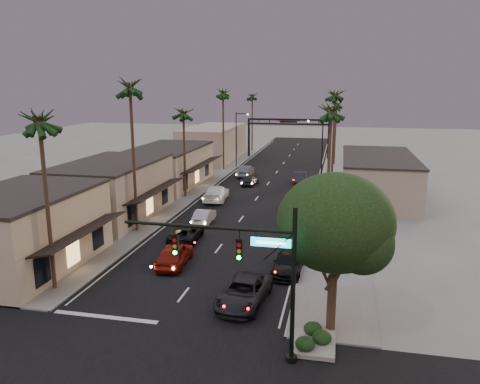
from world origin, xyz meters
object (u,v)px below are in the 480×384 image
at_px(streetlight_left, 238,135).
at_px(oncoming_pickup, 186,233).
at_px(streetlight_right, 320,147).
at_px(corner_tree, 337,227).
at_px(palm_lb, 130,83).
at_px(palm_la, 39,115).
at_px(oncoming_silver, 204,216).
at_px(palm_rc, 337,102).
at_px(curbside_black, 288,263).
at_px(palm_lc, 183,110).
at_px(palm_ra, 331,107).
at_px(oncoming_red, 175,254).
at_px(palm_ld, 223,91).
at_px(curbside_near, 244,292).
at_px(palm_far, 252,95).
at_px(arch, 288,128).
at_px(traffic_signal, 254,261).
at_px(palm_rb, 335,92).

xyz_separation_m(streetlight_left, oncoming_pickup, (3.67, -37.68, -4.63)).
bearing_deg(oncoming_pickup, streetlight_right, -115.47).
xyz_separation_m(corner_tree, palm_lb, (-18.08, 14.55, 7.41)).
relative_size(palm_la, oncoming_silver, 3.07).
distance_m(streetlight_left, palm_rc, 17.42).
distance_m(palm_la, oncoming_pickup, 16.50).
bearing_deg(curbside_black, palm_lc, 126.82).
relative_size(palm_ra, curbside_black, 2.64).
bearing_deg(streetlight_right, oncoming_red, -107.02).
distance_m(palm_rc, oncoming_pickup, 46.31).
height_order(palm_ld, curbside_near, palm_ld).
bearing_deg(palm_lb, palm_rc, 67.73).
height_order(streetlight_right, oncoming_silver, streetlight_right).
bearing_deg(palm_ra, palm_lb, -173.37).
bearing_deg(palm_far, curbside_black, -77.00).
relative_size(palm_rc, oncoming_pickup, 2.43).
relative_size(palm_la, curbside_black, 2.64).
xyz_separation_m(streetlight_left, palm_lb, (-1.68, -36.00, 8.06)).
xyz_separation_m(arch, oncoming_silver, (-3.24, -44.18, -4.82)).
distance_m(palm_la, oncoming_red, 13.62).
height_order(palm_lc, palm_ra, palm_ra).
xyz_separation_m(palm_ld, curbside_black, (14.80, -39.78, -11.69)).
bearing_deg(traffic_signal, palm_ra, 81.72).
relative_size(palm_la, curbside_near, 2.39).
xyz_separation_m(streetlight_left, palm_lc, (-1.68, -22.00, 5.14)).
relative_size(arch, palm_ra, 1.15).
xyz_separation_m(palm_la, palm_ld, (-0.00, 46.00, 0.97)).
bearing_deg(streetlight_left, corner_tree, -72.03).
bearing_deg(arch, traffic_signal, -85.07).
bearing_deg(traffic_signal, streetlight_right, 88.28).
bearing_deg(oncoming_silver, curbside_black, 129.24).
height_order(palm_ld, palm_ra, palm_ld).
relative_size(palm_lc, palm_ld, 0.86).
distance_m(palm_la, oncoming_silver, 20.66).
relative_size(traffic_signal, palm_rc, 0.70).
bearing_deg(palm_ra, arch, 100.59).
relative_size(streetlight_left, oncoming_silver, 2.09).
bearing_deg(palm_la, palm_lc, 90.00).
distance_m(traffic_signal, curbside_near, 7.25).
bearing_deg(palm_far, streetlight_right, -65.24).
relative_size(palm_la, palm_ld, 0.93).
xyz_separation_m(traffic_signal, palm_ld, (-14.29, 51.00, 7.33)).
bearing_deg(oncoming_pickup, palm_lc, -74.24).
height_order(arch, palm_ra, palm_ra).
xyz_separation_m(palm_rc, curbside_near, (-4.52, -54.40, -9.70)).
bearing_deg(palm_rb, palm_ra, -90.00).
bearing_deg(curbside_near, oncoming_red, 146.59).
xyz_separation_m(palm_rb, palm_rc, (0.00, 20.00, -1.95)).
height_order(corner_tree, streetlight_right, streetlight_right).
distance_m(palm_rb, palm_rc, 20.09).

